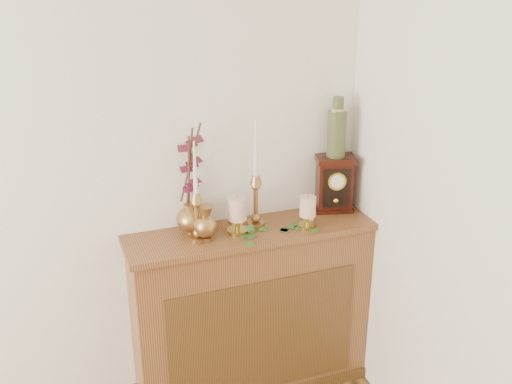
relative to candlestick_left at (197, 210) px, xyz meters
name	(u,v)px	position (x,y,z in m)	size (l,w,h in m)	color
console_shelf	(253,315)	(0.28, 0.03, -0.65)	(1.24, 0.34, 0.93)	brown
candlestick_left	(197,210)	(0.00, 0.00, 0.00)	(0.08, 0.08, 0.48)	#B28647
candlestick_center	(256,193)	(0.31, 0.06, 0.02)	(0.09, 0.09, 0.53)	#B28647
bud_vase	(205,224)	(0.04, -0.01, -0.07)	(0.11, 0.11, 0.17)	#B28647
ginger_jar	(191,181)	(0.01, 0.14, 0.09)	(0.22, 0.24, 0.55)	#B28647
pillar_candle_left	(237,213)	(0.20, 0.02, -0.06)	(0.10, 0.10, 0.19)	#B79940
pillar_candle_right	(308,210)	(0.54, -0.04, -0.07)	(0.09, 0.09, 0.17)	#B79940
ivy_garland	(280,231)	(0.39, -0.05, -0.15)	(0.44, 0.17, 0.07)	#346024
mantel_clock	(334,184)	(0.75, 0.11, -0.02)	(0.22, 0.18, 0.29)	#37100B
ceramic_vase	(337,130)	(0.75, 0.11, 0.27)	(0.09, 0.09, 0.30)	#1B3629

